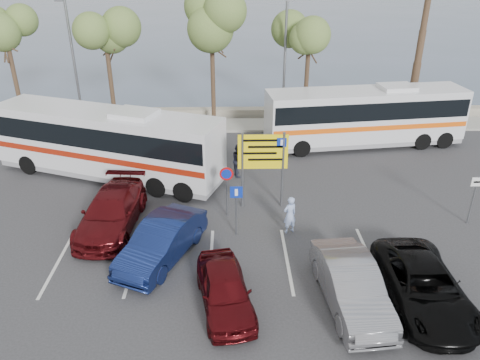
{
  "coord_description": "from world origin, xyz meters",
  "views": [
    {
      "loc": [
        -0.41,
        -15.59,
        10.66
      ],
      "look_at": [
        -0.01,
        3.0,
        1.44
      ],
      "focal_mm": 35.0,
      "sensor_mm": 36.0,
      "label": 1
    }
  ],
  "objects_px": {
    "coach_bus_right": "(365,119)",
    "car_maroon": "(111,212)",
    "car_red": "(225,289)",
    "direction_sign": "(263,158)",
    "pedestrian_near": "(290,215)",
    "pedestrian_far": "(239,160)",
    "street_lamp_right": "(285,58)",
    "coach_bus_left": "(107,145)",
    "car_blue": "(162,241)",
    "street_lamp_left": "(73,59)",
    "suv_black": "(423,286)",
    "car_silver_b": "(351,285)"
  },
  "relations": [
    {
      "from": "street_lamp_right",
      "to": "direction_sign",
      "type": "distance_m",
      "value": 10.73
    },
    {
      "from": "coach_bus_right",
      "to": "car_maroon",
      "type": "xyz_separation_m",
      "value": [
        -12.94,
        -9.0,
        -0.92
      ]
    },
    {
      "from": "pedestrian_far",
      "to": "street_lamp_right",
      "type": "bearing_deg",
      "value": -32.24
    },
    {
      "from": "street_lamp_left",
      "to": "car_red",
      "type": "bearing_deg",
      "value": -61.2
    },
    {
      "from": "coach_bus_left",
      "to": "car_blue",
      "type": "height_order",
      "value": "coach_bus_left"
    },
    {
      "from": "coach_bus_left",
      "to": "direction_sign",
      "type": "bearing_deg",
      "value": -23.31
    },
    {
      "from": "direction_sign",
      "to": "pedestrian_far",
      "type": "xyz_separation_m",
      "value": [
        -1.0,
        3.3,
        -1.57
      ]
    },
    {
      "from": "street_lamp_right",
      "to": "coach_bus_left",
      "type": "xyz_separation_m",
      "value": [
        -9.66,
        -7.02,
        -2.87
      ]
    },
    {
      "from": "coach_bus_left",
      "to": "car_blue",
      "type": "distance_m",
      "value": 8.19
    },
    {
      "from": "street_lamp_right",
      "to": "pedestrian_near",
      "type": "bearing_deg",
      "value": -94.55
    },
    {
      "from": "suv_black",
      "to": "car_silver_b",
      "type": "height_order",
      "value": "car_silver_b"
    },
    {
      "from": "direction_sign",
      "to": "pedestrian_far",
      "type": "distance_m",
      "value": 3.79
    },
    {
      "from": "street_lamp_left",
      "to": "coach_bus_left",
      "type": "distance_m",
      "value": 8.28
    },
    {
      "from": "coach_bus_left",
      "to": "car_red",
      "type": "height_order",
      "value": "coach_bus_left"
    },
    {
      "from": "street_lamp_right",
      "to": "car_maroon",
      "type": "bearing_deg",
      "value": -125.09
    },
    {
      "from": "car_red",
      "to": "direction_sign",
      "type": "bearing_deg",
      "value": 65.77
    },
    {
      "from": "street_lamp_left",
      "to": "car_silver_b",
      "type": "xyz_separation_m",
      "value": [
        13.5,
        -17.02,
        -3.83
      ]
    },
    {
      "from": "street_lamp_right",
      "to": "direction_sign",
      "type": "height_order",
      "value": "street_lamp_right"
    },
    {
      "from": "car_maroon",
      "to": "car_red",
      "type": "bearing_deg",
      "value": -41.9
    },
    {
      "from": "car_blue",
      "to": "suv_black",
      "type": "xyz_separation_m",
      "value": [
        8.94,
        -2.72,
        -0.06
      ]
    },
    {
      "from": "car_maroon",
      "to": "pedestrian_far",
      "type": "xyz_separation_m",
      "value": [
        5.44,
        5.0,
        0.1
      ]
    },
    {
      "from": "coach_bus_right",
      "to": "car_blue",
      "type": "xyz_separation_m",
      "value": [
        -10.54,
        -11.28,
        -0.91
      ]
    },
    {
      "from": "coach_bus_right",
      "to": "suv_black",
      "type": "xyz_separation_m",
      "value": [
        -1.6,
        -14.0,
        -0.97
      ]
    },
    {
      "from": "car_blue",
      "to": "coach_bus_left",
      "type": "bearing_deg",
      "value": 139.81
    },
    {
      "from": "direction_sign",
      "to": "pedestrian_far",
      "type": "relative_size",
      "value": 2.09
    },
    {
      "from": "car_maroon",
      "to": "car_red",
      "type": "relative_size",
      "value": 1.33
    },
    {
      "from": "coach_bus_right",
      "to": "car_red",
      "type": "distance_m",
      "value": 16.23
    },
    {
      "from": "coach_bus_left",
      "to": "car_maroon",
      "type": "height_order",
      "value": "coach_bus_left"
    },
    {
      "from": "car_maroon",
      "to": "car_silver_b",
      "type": "distance_m",
      "value": 10.25
    },
    {
      "from": "street_lamp_left",
      "to": "pedestrian_far",
      "type": "xyz_separation_m",
      "value": [
        10.0,
        -7.02,
        -3.74
      ]
    },
    {
      "from": "direction_sign",
      "to": "suv_black",
      "type": "relative_size",
      "value": 0.71
    },
    {
      "from": "car_maroon",
      "to": "pedestrian_near",
      "type": "relative_size",
      "value": 3.16
    },
    {
      "from": "street_lamp_left",
      "to": "suv_black",
      "type": "xyz_separation_m",
      "value": [
        15.9,
        -17.02,
        -3.89
      ]
    },
    {
      "from": "car_silver_b",
      "to": "street_lamp_right",
      "type": "bearing_deg",
      "value": 86.17
    },
    {
      "from": "coach_bus_left",
      "to": "suv_black",
      "type": "relative_size",
      "value": 2.38
    },
    {
      "from": "street_lamp_left",
      "to": "suv_black",
      "type": "bearing_deg",
      "value": -46.95
    },
    {
      "from": "direction_sign",
      "to": "car_blue",
      "type": "relative_size",
      "value": 0.78
    },
    {
      "from": "coach_bus_right",
      "to": "street_lamp_left",
      "type": "bearing_deg",
      "value": 170.21
    },
    {
      "from": "street_lamp_right",
      "to": "coach_bus_right",
      "type": "height_order",
      "value": "street_lamp_right"
    },
    {
      "from": "coach_bus_left",
      "to": "coach_bus_right",
      "type": "relative_size",
      "value": 1.02
    },
    {
      "from": "street_lamp_right",
      "to": "car_red",
      "type": "bearing_deg",
      "value": -102.08
    },
    {
      "from": "car_blue",
      "to": "car_maroon",
      "type": "relative_size",
      "value": 0.89
    },
    {
      "from": "street_lamp_left",
      "to": "car_blue",
      "type": "relative_size",
      "value": 1.73
    },
    {
      "from": "coach_bus_left",
      "to": "car_silver_b",
      "type": "distance_m",
      "value": 14.29
    },
    {
      "from": "coach_bus_left",
      "to": "pedestrian_far",
      "type": "bearing_deg",
      "value": 0.0
    },
    {
      "from": "street_lamp_right",
      "to": "car_maroon",
      "type": "height_order",
      "value": "street_lamp_right"
    },
    {
      "from": "coach_bus_left",
      "to": "car_maroon",
      "type": "bearing_deg",
      "value": -76.3
    },
    {
      "from": "car_maroon",
      "to": "pedestrian_near",
      "type": "bearing_deg",
      "value": 0.1
    },
    {
      "from": "street_lamp_left",
      "to": "car_silver_b",
      "type": "bearing_deg",
      "value": -51.58
    },
    {
      "from": "car_silver_b",
      "to": "suv_black",
      "type": "bearing_deg",
      "value": -5.52
    }
  ]
}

